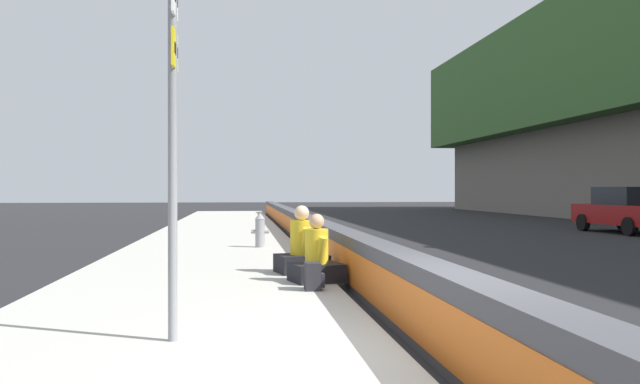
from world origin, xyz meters
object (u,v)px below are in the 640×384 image
object	(u,v)px
fire_hydrant	(260,230)
seated_person_foreground	(317,260)
parked_car_fourth	(627,210)
route_sign_post	(173,126)
backpack	(313,277)
seated_person_middle	(302,252)

from	to	relation	value
fire_hydrant	seated_person_foreground	bearing A→B (deg)	-173.76
seated_person_foreground	fire_hydrant	bearing A→B (deg)	6.24
parked_car_fourth	route_sign_post	bearing A→B (deg)	137.43
fire_hydrant	backpack	world-z (taller)	fire_hydrant
seated_person_foreground	seated_person_middle	size ratio (longest dim) A/B	0.91
backpack	parked_car_fourth	distance (m)	18.58
route_sign_post	seated_person_foreground	world-z (taller)	route_sign_post
route_sign_post	seated_person_middle	world-z (taller)	route_sign_post
seated_person_middle	backpack	world-z (taller)	seated_person_middle
fire_hydrant	parked_car_fourth	distance (m)	14.90
route_sign_post	fire_hydrant	bearing A→B (deg)	-6.36
route_sign_post	parked_car_fourth	xyz separation A→B (m)	(16.15, -14.83, -1.35)
backpack	route_sign_post	bearing A→B (deg)	150.70
backpack	parked_car_fourth	xyz separation A→B (m)	(13.13, -13.14, 0.53)
fire_hydrant	seated_person_middle	bearing A→B (deg)	-173.76
fire_hydrant	seated_person_middle	distance (m)	5.26
route_sign_post	parked_car_fourth	distance (m)	21.97
seated_person_foreground	seated_person_middle	world-z (taller)	seated_person_middle
seated_person_foreground	seated_person_middle	distance (m)	1.18
fire_hydrant	seated_person_foreground	xyz separation A→B (m)	(-6.40, -0.70, -0.11)
parked_car_fourth	fire_hydrant	bearing A→B (deg)	113.29
route_sign_post	fire_hydrant	size ratio (longest dim) A/B	4.09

